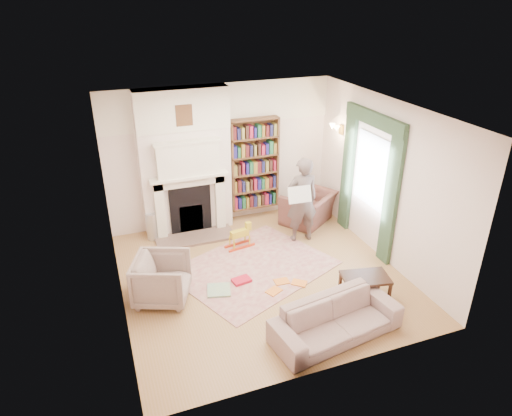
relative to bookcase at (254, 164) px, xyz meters
name	(u,v)px	position (x,y,z in m)	size (l,w,h in m)	color
floor	(261,275)	(-0.65, -2.12, -1.18)	(4.50, 4.50, 0.00)	olive
ceiling	(262,111)	(-0.65, -2.12, 1.62)	(4.50, 4.50, 0.00)	white
wall_back	(221,155)	(-0.65, 0.13, 0.22)	(4.50, 4.50, 0.00)	silver
wall_front	(332,278)	(-0.65, -4.37, 0.22)	(4.50, 4.50, 0.00)	silver
wall_left	(112,223)	(-2.90, -2.12, 0.22)	(4.50, 4.50, 0.00)	silver
wall_right	(385,181)	(1.60, -2.12, 0.22)	(4.50, 4.50, 0.00)	silver
fireplace	(186,164)	(-1.40, -0.07, 0.21)	(1.70, 0.58, 2.80)	silver
bookcase	(254,164)	(0.00, 0.00, 0.00)	(1.00, 0.24, 1.85)	brown
window	(371,170)	(1.58, -1.72, 0.27)	(0.02, 0.90, 1.30)	silver
curtain_left	(391,199)	(1.55, -2.42, 0.02)	(0.07, 0.32, 2.40)	#2C452D
curtain_right	(348,171)	(1.55, -1.02, 0.02)	(0.07, 0.32, 2.40)	#2C452D
pelmet	(375,119)	(1.54, -1.72, 1.20)	(0.09, 1.70, 0.24)	#2C452D
wall_sconce	(332,131)	(1.38, -0.62, 0.72)	(0.20, 0.24, 0.24)	gold
rug	(254,268)	(-0.69, -1.86, -1.17)	(2.50, 1.92, 0.01)	#C0AA91
armchair_reading	(308,208)	(0.95, -0.63, -0.85)	(0.99, 0.87, 0.65)	#52302C
armchair_left	(162,279)	(-2.30, -2.19, -0.81)	(0.79, 0.81, 0.74)	#A59D88
sofa	(336,320)	(-0.21, -3.84, -0.91)	(1.83, 0.72, 0.54)	#A39486
man_reading	(302,200)	(0.50, -1.23, -0.35)	(0.60, 0.40, 1.66)	#544643
newspaper	(300,195)	(0.35, -1.43, -0.13)	(0.43, 0.02, 0.30)	silver
coffee_table	(364,289)	(0.58, -3.31, -0.95)	(0.70, 0.45, 0.45)	#382013
paraffin_heater	(153,226)	(-2.15, -0.22, -0.90)	(0.24, 0.24, 0.55)	#B6BABF
rocking_horse	(240,236)	(-0.69, -1.11, -0.94)	(0.54, 0.22, 0.48)	gold
board_game	(219,290)	(-1.44, -2.31, -1.15)	(0.36, 0.36, 0.03)	#E2E050
game_box_lid	(242,280)	(-1.02, -2.19, -1.14)	(0.30, 0.20, 0.05)	#B7142C
comic_annuals	(285,285)	(-0.39, -2.54, -1.16)	(0.77, 0.43, 0.02)	red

